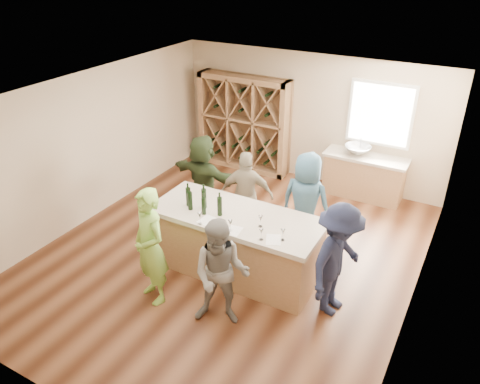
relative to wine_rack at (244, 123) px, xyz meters
The scene contains 34 objects.
floor 3.78m from the wine_rack, 65.36° to the right, with size 6.00×7.00×0.10m, color #56301B.
ceiling 4.00m from the wine_rack, 65.36° to the right, with size 6.00×7.00×0.10m, color white.
wall_back 1.56m from the wine_rack, 10.57° to the left, with size 6.00×0.10×2.80m, color #C0A98B.
wall_front 6.99m from the wine_rack, 77.60° to the right, with size 6.00×0.10×2.80m, color #C0A98B.
wall_left 3.63m from the wine_rack, 115.36° to the right, with size 0.10×7.00×2.80m, color #C0A98B.
wall_right 5.61m from the wine_rack, 35.70° to the right, with size 0.10×7.00×2.80m, color #C0A98B.
window_frame 3.08m from the wine_rack, ahead, with size 1.30×0.06×1.30m, color white.
window_pane 3.07m from the wine_rack, ahead, with size 1.18×0.01×1.18m, color white.
wine_rack is the anchor object (origin of this frame).
back_counter_base 2.98m from the wine_rack, ahead, with size 1.60×0.58×0.86m, color #946B46.
back_counter_top 2.91m from the wine_rack, ahead, with size 1.70×0.62×0.06m, color #BFB19D.
sink 2.70m from the wine_rack, ahead, with size 0.54×0.54×0.19m, color silver.
faucet 2.70m from the wine_rack, ahead, with size 0.02×0.02×0.30m, color silver.
tasting_counter_base 4.11m from the wine_rack, 63.03° to the right, with size 2.60×1.00×1.00m, color #946B46.
tasting_counter_top 4.07m from the wine_rack, 63.03° to the right, with size 2.72×1.12×0.08m, color #BFB19D.
wine_bottle_a 3.89m from the wine_rack, 74.49° to the right, with size 0.08×0.08×0.31m, color black.
wine_bottle_b 4.00m from the wine_rack, 73.48° to the right, with size 0.07×0.07×0.30m, color black.
wine_bottle_c 3.91m from the wine_rack, 70.61° to the right, with size 0.08×0.08×0.33m, color black.
wine_bottle_d 4.10m from the wine_rack, 70.04° to the right, with size 0.07×0.07×0.28m, color black.
wine_bottle_e 4.10m from the wine_rack, 66.57° to the right, with size 0.08×0.08×0.31m, color black.
wine_glass_a 4.39m from the wine_rack, 69.92° to the right, with size 0.08×0.08×0.20m, color white.
wine_glass_b 4.54m from the wine_rack, 63.88° to the right, with size 0.07×0.07×0.18m, color white.
wine_glass_c 4.76m from the wine_rack, 58.48° to the right, with size 0.06×0.06×0.16m, color white.
wine_glass_d 4.41m from the wine_rack, 58.24° to the right, with size 0.07×0.07×0.18m, color white.
wine_glass_e 4.79m from the wine_rack, 54.88° to the right, with size 0.07×0.07×0.18m, color white.
tasting_menu_a 4.28m from the wine_rack, 68.93° to the right, with size 0.20×0.27×0.00m, color white.
tasting_menu_b 4.53m from the wine_rack, 63.23° to the right, with size 0.20×0.27×0.00m, color white.
tasting_menu_c 4.77m from the wine_rack, 56.40° to the right, with size 0.21×0.28×0.00m, color white.
person_near_left 4.91m from the wine_rack, 77.35° to the right, with size 0.67×0.49×1.83m, color #8CC64C.
person_near_right 5.22m from the wine_rack, 64.78° to the right, with size 0.80×0.44×1.64m, color slate.
person_server 5.13m from the wine_rack, 46.65° to the right, with size 1.13×0.52×1.75m, color #191E38.
person_far_mid 2.98m from the wine_rack, 60.51° to the right, with size 0.96×0.49×1.64m, color gray.
person_far_right 3.51m from the wine_rack, 44.03° to the right, with size 0.87×0.57×1.79m, color #335972.
person_far_left 2.51m from the wine_rack, 79.14° to the right, with size 1.59×0.57×1.71m, color #263319.
Camera 1 is at (3.40, -5.74, 4.78)m, focal length 35.00 mm.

